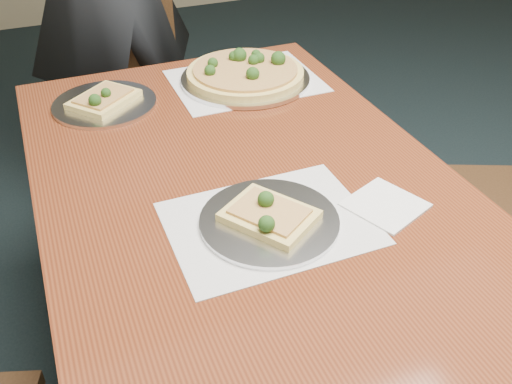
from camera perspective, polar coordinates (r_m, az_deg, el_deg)
name	(u,v)px	position (r m, az deg, el deg)	size (l,w,h in m)	color
dining_table	(256,225)	(1.28, 0.00, -3.33)	(0.90, 1.50, 0.75)	#532110
chair_far	(135,91)	(2.24, -12.05, 9.83)	(0.45, 0.45, 0.91)	black
placemat_main	(245,81)	(1.71, -1.07, 11.06)	(0.42, 0.32, 0.00)	white
placemat_near	(269,223)	(1.14, 1.34, -3.12)	(0.40, 0.30, 0.00)	white
pizza_pan	(246,74)	(1.70, -1.05, 11.76)	(0.38, 0.38, 0.07)	silver
slice_plate_near	(269,218)	(1.13, 1.33, -2.63)	(0.28, 0.28, 0.06)	silver
slice_plate_far	(104,102)	(1.62, -14.95, 8.72)	(0.28, 0.28, 0.06)	silver
napkin	(385,205)	(1.21, 12.79, -1.28)	(0.14, 0.14, 0.01)	white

